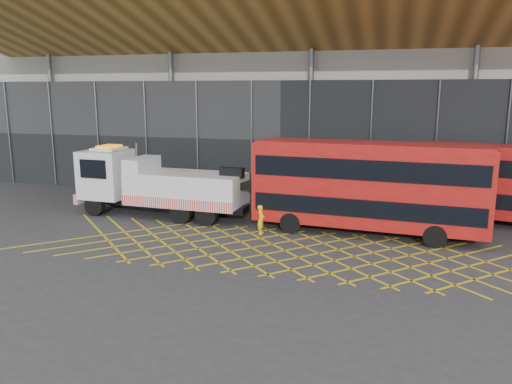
% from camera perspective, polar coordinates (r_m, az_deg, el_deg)
% --- Properties ---
extents(ground_plane, '(120.00, 120.00, 0.00)m').
position_cam_1_polar(ground_plane, '(24.85, -7.65, -5.73)').
color(ground_plane, '#2B2B2D').
extents(road_markings, '(26.36, 7.16, 0.01)m').
position_cam_1_polar(road_markings, '(23.46, 3.29, -6.68)').
color(road_markings, gold).
rests_on(road_markings, ground_plane).
extents(construction_building, '(55.00, 23.97, 18.00)m').
position_cam_1_polar(construction_building, '(40.92, 4.97, 13.79)').
color(construction_building, '#979892').
rests_on(construction_building, ground_plane).
extents(recovery_truck, '(12.00, 3.41, 4.17)m').
position_cam_1_polar(recovery_truck, '(29.99, -11.44, 0.92)').
color(recovery_truck, black).
rests_on(recovery_truck, ground_plane).
extents(bus_towed, '(11.89, 3.66, 4.77)m').
position_cam_1_polar(bus_towed, '(26.08, 12.62, 0.90)').
color(bus_towed, '#9E0F0C').
rests_on(bus_towed, ground_plane).
extents(worker, '(0.39, 0.57, 1.53)m').
position_cam_1_polar(worker, '(25.87, 0.57, -3.17)').
color(worker, yellow).
rests_on(worker, ground_plane).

